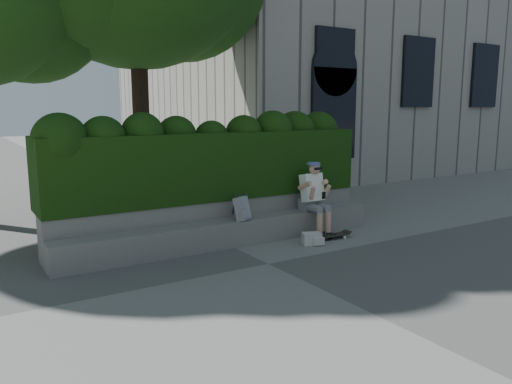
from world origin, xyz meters
TOP-DOWN VIEW (x-y plane):
  - ground at (0.00, 0.00)m, footprint 80.00×80.00m
  - bench_ledge at (0.00, 1.25)m, footprint 6.00×0.45m
  - planter_wall at (0.00, 1.73)m, footprint 6.00×0.50m
  - hedge at (0.00, 1.95)m, footprint 6.00×1.00m
  - person at (1.73, 1.07)m, footprint 0.40×0.76m
  - skateboard at (1.76, 0.61)m, footprint 0.79×0.24m
  - backpack_plaid at (0.21, 1.15)m, footprint 0.32×0.27m
  - backpack_ground at (1.26, 0.52)m, footprint 0.39×0.34m

SIDE VIEW (x-z plane):
  - ground at x=0.00m, z-range 0.00..0.00m
  - skateboard at x=1.76m, z-range 0.03..0.11m
  - backpack_ground at x=1.26m, z-range 0.00..0.21m
  - bench_ledge at x=0.00m, z-range 0.00..0.45m
  - planter_wall at x=0.00m, z-range 0.00..0.75m
  - backpack_plaid at x=0.21m, z-range 0.45..0.86m
  - person at x=1.73m, z-range 0.06..1.44m
  - hedge at x=0.00m, z-range 0.75..1.95m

